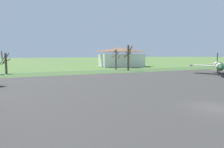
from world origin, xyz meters
The scene contains 8 objects.
ground_plane centered at (0.00, 0.00, 0.00)m, with size 600.00×600.00×0.00m, color #4C6B33.
asphalt_apron centered at (0.00, 13.97, 0.03)m, with size 84.51×46.56×0.05m, color #383533.
grass_verge_strip centered at (0.00, 43.25, 0.03)m, with size 144.51×12.00×0.06m, color #3E582E.
jet_fighter_rear_center centered at (29.21, 22.70, 2.40)m, with size 15.26×14.75×5.77m.
bare_tree_center centered at (-21.09, 48.11, 3.18)m, with size 2.76×2.69×6.18m.
bare_tree_right_of_center centered at (12.51, 49.31, 3.82)m, with size 3.55×3.11×6.92m.
bare_tree_far_right centered at (14.48, 44.09, 4.45)m, with size 2.65×2.69×8.21m.
visitor_building centered at (22.36, 65.28, 3.97)m, with size 20.21×16.96×8.22m.
Camera 1 is at (-17.55, -13.82, 5.41)m, focal length 32.69 mm.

